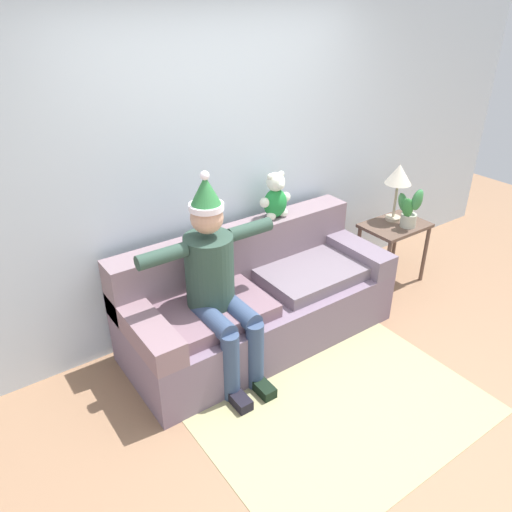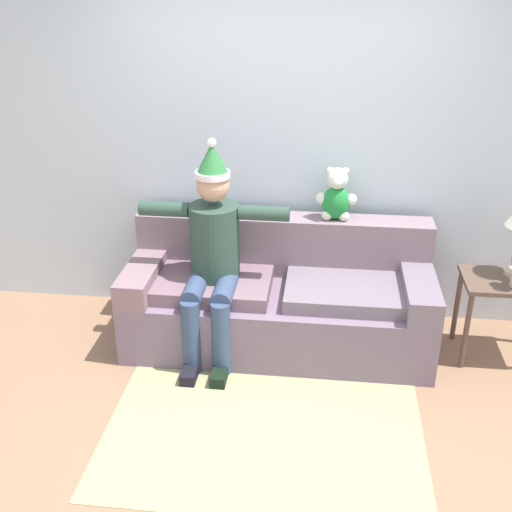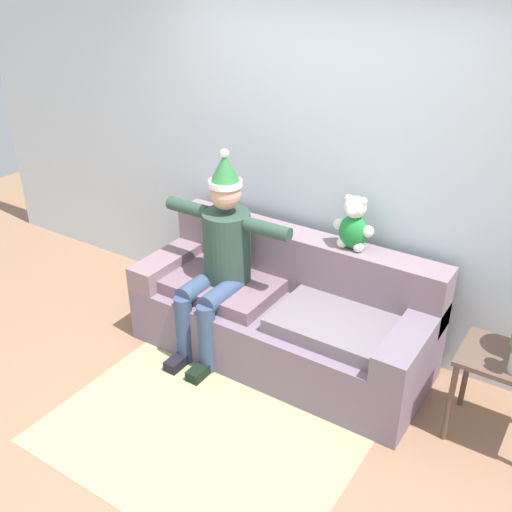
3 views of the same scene
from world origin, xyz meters
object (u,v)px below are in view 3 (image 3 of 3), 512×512
Objects in this scene: person_seated at (219,255)px; teddy_bear at (354,225)px; side_table at (510,373)px; couch at (284,313)px.

person_seated is 3.95× the size of teddy_bear.
person_seated reaches higher than teddy_bear.
person_seated is 2.53× the size of side_table.
side_table is (1.54, -0.04, 0.16)m from couch.
person_seated reaches higher than side_table.
teddy_bear is (0.82, 0.42, 0.27)m from person_seated.
person_seated is 0.96m from teddy_bear.
teddy_bear is at bearing 27.25° from person_seated.
side_table is at bearing -13.89° from teddy_bear.
person_seated is 2.01m from side_table.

